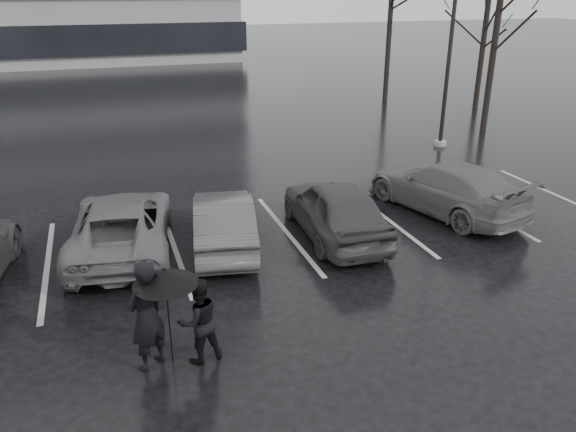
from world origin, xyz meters
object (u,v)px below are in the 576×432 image
(lamp_post, at_px, (451,41))
(car_east, at_px, (445,187))
(car_west_b, at_px, (122,225))
(tree_ne, at_px, (484,35))
(car_main, at_px, (335,209))
(tree_north, at_px, (390,17))
(car_west_a, at_px, (224,221))
(pedestrian_left, at_px, (146,316))
(pedestrian_right, at_px, (199,321))
(tree_east, at_px, (496,32))

(lamp_post, bearing_deg, car_east, -122.20)
(car_west_b, distance_m, tree_ne, 21.26)
(car_main, distance_m, tree_north, 18.05)
(car_west_b, distance_m, tree_north, 20.51)
(car_west_a, relative_size, pedestrian_left, 2.04)
(pedestrian_right, bearing_deg, car_east, -161.51)
(tree_ne, bearing_deg, tree_north, 139.40)
(car_west_b, bearing_deg, car_west_a, 175.04)
(car_west_b, relative_size, pedestrian_left, 2.47)
(car_west_a, xyz_separation_m, car_east, (6.18, 0.27, 0.05))
(tree_east, bearing_deg, car_east, -132.58)
(car_west_a, bearing_deg, tree_ne, -132.68)
(pedestrian_right, bearing_deg, tree_east, -152.37)
(tree_east, bearing_deg, lamp_post, -153.21)
(car_main, height_order, tree_ne, tree_ne)
(car_west_a, distance_m, tree_north, 19.39)
(car_west_a, height_order, car_east, car_east)
(car_east, xyz_separation_m, tree_north, (5.87, 14.47, 3.56))
(car_west_a, relative_size, car_east, 0.82)
(car_main, bearing_deg, car_east, -168.32)
(car_west_b, bearing_deg, tree_east, -146.82)
(car_east, height_order, pedestrian_right, pedestrian_right)
(car_main, xyz_separation_m, lamp_post, (7.18, 6.43, 3.15))
(car_east, relative_size, lamp_post, 0.56)
(tree_north, bearing_deg, car_west_b, -135.20)
(car_east, bearing_deg, tree_ne, -143.93)
(car_main, distance_m, tree_ne, 17.82)
(pedestrian_right, height_order, lamp_post, lamp_post)
(tree_north, bearing_deg, lamp_post, -104.15)
(car_main, distance_m, lamp_post, 10.14)
(lamp_post, xyz_separation_m, tree_north, (2.17, 8.60, 0.39))
(pedestrian_left, bearing_deg, tree_east, 179.46)
(car_east, height_order, lamp_post, lamp_post)
(pedestrian_left, height_order, tree_north, tree_north)
(car_west_a, bearing_deg, tree_east, -139.06)
(car_main, distance_m, car_west_a, 2.72)
(car_west_a, distance_m, lamp_post, 12.08)
(tree_east, xyz_separation_m, tree_ne, (2.50, 4.00, -0.50))
(car_west_b, xyz_separation_m, tree_north, (14.33, 14.23, 3.60))
(car_west_a, bearing_deg, pedestrian_right, 82.32)
(tree_ne, relative_size, tree_north, 0.82)
(pedestrian_left, xyz_separation_m, tree_ne, (17.69, 15.80, 2.56))
(car_east, distance_m, tree_north, 16.02)
(tree_ne, height_order, tree_north, tree_north)
(car_west_a, distance_m, pedestrian_right, 4.36)
(car_west_a, distance_m, tree_ne, 19.70)
(car_main, bearing_deg, pedestrian_left, 40.50)
(car_west_b, height_order, tree_ne, tree_ne)
(lamp_post, height_order, tree_north, tree_north)
(pedestrian_right, height_order, tree_east, tree_east)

